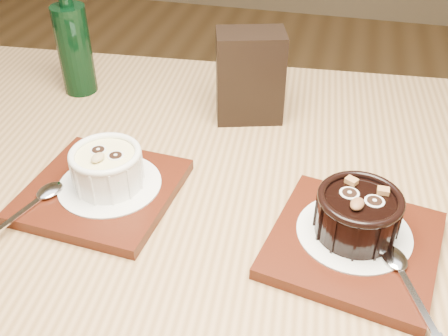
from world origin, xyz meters
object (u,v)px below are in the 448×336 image
object	(u,v)px
table	(227,254)
ramekin_dark	(358,212)
tray_right	(353,244)
green_bottle	(74,46)
ramekin_white	(107,166)
tray_left	(102,191)
condiment_stand	(250,77)

from	to	relation	value
table	ramekin_dark	distance (m)	0.21
tray_right	green_bottle	world-z (taller)	green_bottle
table	ramekin_white	bearing A→B (deg)	-173.34
ramekin_dark	green_bottle	bearing A→B (deg)	166.05
ramekin_dark	tray_left	bearing A→B (deg)	-166.39
condiment_stand	ramekin_dark	bearing A→B (deg)	-54.79
tray_left	ramekin_dark	world-z (taller)	ramekin_dark
tray_left	condiment_stand	size ratio (longest dim) A/B	1.29
table	tray_left	distance (m)	0.19
table	tray_left	size ratio (longest dim) A/B	6.99
condiment_stand	ramekin_white	bearing A→B (deg)	-119.97
condiment_stand	tray_left	bearing A→B (deg)	-121.21
table	ramekin_white	size ratio (longest dim) A/B	14.14
ramekin_white	tray_right	distance (m)	0.31
table	ramekin_dark	world-z (taller)	ramekin_dark
tray_right	ramekin_dark	world-z (taller)	ramekin_dark
condiment_stand	table	bearing A→B (deg)	-85.64
tray_right	condiment_stand	xyz separation A→B (m)	(-0.17, 0.26, 0.06)
ramekin_white	green_bottle	world-z (taller)	green_bottle
ramekin_white	tray_right	world-z (taller)	ramekin_white
tray_right	ramekin_dark	xyz separation A→B (m)	(-0.00, 0.01, 0.04)
tray_left	ramekin_white	size ratio (longest dim) A/B	2.02
ramekin_white	condiment_stand	xyz separation A→B (m)	(0.13, 0.23, 0.03)
ramekin_white	ramekin_dark	world-z (taller)	ramekin_dark
tray_left	green_bottle	xyz separation A→B (m)	(-0.15, 0.25, 0.07)
tray_left	green_bottle	bearing A→B (deg)	121.21
ramekin_dark	green_bottle	xyz separation A→B (m)	(-0.47, 0.26, 0.03)
ramekin_white	tray_left	bearing A→B (deg)	-139.46
tray_right	ramekin_white	bearing A→B (deg)	175.25
ramekin_white	tray_right	xyz separation A→B (m)	(0.31, -0.03, -0.04)
ramekin_white	condiment_stand	size ratio (longest dim) A/B	0.64
ramekin_dark	condiment_stand	bearing A→B (deg)	140.53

